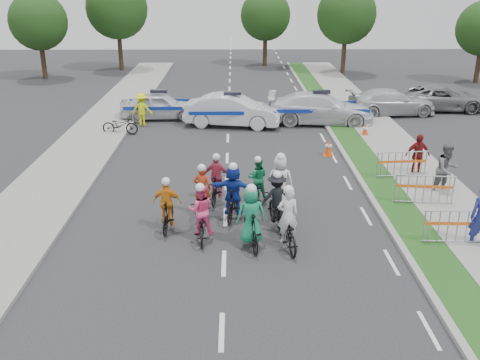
{
  "coord_description": "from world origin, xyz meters",
  "views": [
    {
      "loc": [
        0.29,
        -12.81,
        7.37
      ],
      "look_at": [
        0.48,
        3.49,
        1.1
      ],
      "focal_mm": 40.0,
      "sensor_mm": 36.0,
      "label": 1
    }
  ],
  "objects_px": {
    "marshal_hiviz": "(142,109)",
    "tree_3": "(117,8)",
    "police_car_2": "(321,108)",
    "civilian_sedan": "(391,102)",
    "barrier_1": "(424,191)",
    "rider_2": "(201,218)",
    "rider_7": "(280,188)",
    "spectator_1": "(447,169)",
    "police_car_1": "(232,110)",
    "tree_1": "(346,14)",
    "civilian_suv": "(441,98)",
    "parked_bike": "(120,125)",
    "spectator_2": "(417,155)",
    "rider_5": "(233,195)",
    "barrier_2": "(401,165)",
    "rider_6": "(203,198)",
    "rider_1": "(251,222)",
    "tree_0": "(38,21)",
    "rider_9": "(217,183)",
    "rider_8": "(257,185)",
    "rider_3": "(168,209)",
    "cone_0": "(329,148)",
    "rider_0": "(287,227)",
    "rider_4": "(276,205)",
    "barrier_0": "(457,229)",
    "cone_1": "(365,130)",
    "police_car_0": "(160,106)"
  },
  "relations": [
    {
      "from": "tree_0",
      "to": "barrier_0",
      "type": "bearing_deg",
      "value": -52.59
    },
    {
      "from": "civilian_suv",
      "to": "marshal_hiviz",
      "type": "bearing_deg",
      "value": 104.72
    },
    {
      "from": "rider_2",
      "to": "spectator_2",
      "type": "distance_m",
      "value": 9.68
    },
    {
      "from": "rider_4",
      "to": "barrier_2",
      "type": "relative_size",
      "value": 0.95
    },
    {
      "from": "civilian_suv",
      "to": "barrier_0",
      "type": "height_order",
      "value": "civilian_suv"
    },
    {
      "from": "rider_1",
      "to": "tree_1",
      "type": "bearing_deg",
      "value": -115.96
    },
    {
      "from": "spectator_1",
      "to": "cone_1",
      "type": "xyz_separation_m",
      "value": [
        -1.16,
        7.25,
        -0.61
      ]
    },
    {
      "from": "rider_2",
      "to": "parked_bike",
      "type": "distance_m",
      "value": 12.19
    },
    {
      "from": "tree_0",
      "to": "rider_2",
      "type": "bearing_deg",
      "value": -63.36
    },
    {
      "from": "police_car_1",
      "to": "tree_3",
      "type": "height_order",
      "value": "tree_3"
    },
    {
      "from": "civilian_sedan",
      "to": "tree_0",
      "type": "distance_m",
      "value": 26.03
    },
    {
      "from": "rider_2",
      "to": "police_car_1",
      "type": "height_order",
      "value": "rider_2"
    },
    {
      "from": "police_car_0",
      "to": "marshal_hiviz",
      "type": "bearing_deg",
      "value": 148.12
    },
    {
      "from": "rider_2",
      "to": "barrier_1",
      "type": "height_order",
      "value": "rider_2"
    },
    {
      "from": "barrier_2",
      "to": "rider_6",
      "type": "bearing_deg",
      "value": -156.77
    },
    {
      "from": "rider_4",
      "to": "civilian_sedan",
      "type": "height_order",
      "value": "rider_4"
    },
    {
      "from": "rider_6",
      "to": "civilian_sedan",
      "type": "relative_size",
      "value": 0.37
    },
    {
      "from": "rider_0",
      "to": "rider_9",
      "type": "distance_m",
      "value": 3.99
    },
    {
      "from": "rider_3",
      "to": "police_car_1",
      "type": "distance_m",
      "value": 12.33
    },
    {
      "from": "rider_1",
      "to": "tree_1",
      "type": "xyz_separation_m",
      "value": [
        8.23,
        29.0,
        3.77
      ]
    },
    {
      "from": "rider_5",
      "to": "civilian_sedan",
      "type": "relative_size",
      "value": 0.39
    },
    {
      "from": "rider_4",
      "to": "rider_5",
      "type": "bearing_deg",
      "value": -32.96
    },
    {
      "from": "police_car_2",
      "to": "civilian_sedan",
      "type": "distance_m",
      "value": 4.64
    },
    {
      "from": "rider_0",
      "to": "marshal_hiviz",
      "type": "relative_size",
      "value": 1.18
    },
    {
      "from": "rider_8",
      "to": "rider_0",
      "type": "bearing_deg",
      "value": 105.6
    },
    {
      "from": "tree_3",
      "to": "barrier_2",
      "type": "bearing_deg",
      "value": -58.5
    },
    {
      "from": "rider_2",
      "to": "police_car_2",
      "type": "xyz_separation_m",
      "value": [
        5.56,
        13.26,
        0.13
      ]
    },
    {
      "from": "civilian_sedan",
      "to": "barrier_1",
      "type": "xyz_separation_m",
      "value": [
        -2.43,
        -12.76,
        -0.15
      ]
    },
    {
      "from": "police_car_2",
      "to": "tree_1",
      "type": "distance_m",
      "value": 16.25
    },
    {
      "from": "police_car_2",
      "to": "barrier_0",
      "type": "distance_m",
      "value": 13.93
    },
    {
      "from": "civilian_suv",
      "to": "spectator_1",
      "type": "distance_m",
      "value": 13.56
    },
    {
      "from": "tree_3",
      "to": "rider_1",
      "type": "bearing_deg",
      "value": -72.51
    },
    {
      "from": "civilian_sedan",
      "to": "civilian_suv",
      "type": "height_order",
      "value": "civilian_sedan"
    },
    {
      "from": "rider_9",
      "to": "cone_0",
      "type": "relative_size",
      "value": 2.53
    },
    {
      "from": "rider_9",
      "to": "marshal_hiviz",
      "type": "height_order",
      "value": "rider_9"
    },
    {
      "from": "police_car_2",
      "to": "barrier_2",
      "type": "bearing_deg",
      "value": -161.42
    },
    {
      "from": "tree_0",
      "to": "spectator_1",
      "type": "bearing_deg",
      "value": -46.7
    },
    {
      "from": "rider_4",
      "to": "rider_6",
      "type": "distance_m",
      "value": 2.49
    },
    {
      "from": "cone_0",
      "to": "rider_8",
      "type": "bearing_deg",
      "value": -123.25
    },
    {
      "from": "rider_5",
      "to": "barrier_1",
      "type": "height_order",
      "value": "rider_5"
    },
    {
      "from": "rider_1",
      "to": "civilian_suv",
      "type": "relative_size",
      "value": 0.4
    },
    {
      "from": "rider_8",
      "to": "tree_1",
      "type": "xyz_separation_m",
      "value": [
        7.91,
        25.76,
        3.9
      ]
    },
    {
      "from": "rider_7",
      "to": "spectator_1",
      "type": "bearing_deg",
      "value": -162.37
    },
    {
      "from": "rider_9",
      "to": "civilian_suv",
      "type": "bearing_deg",
      "value": -123.26
    },
    {
      "from": "spectator_2",
      "to": "parked_bike",
      "type": "relative_size",
      "value": 0.95
    },
    {
      "from": "spectator_1",
      "to": "barrier_0",
      "type": "bearing_deg",
      "value": -126.35
    },
    {
      "from": "barrier_0",
      "to": "tree_0",
      "type": "relative_size",
      "value": 0.32
    },
    {
      "from": "marshal_hiviz",
      "to": "tree_3",
      "type": "height_order",
      "value": "tree_3"
    },
    {
      "from": "police_car_2",
      "to": "tree_3",
      "type": "relative_size",
      "value": 0.75
    },
    {
      "from": "civilian_suv",
      "to": "rider_2",
      "type": "bearing_deg",
      "value": 145.19
    }
  ]
}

